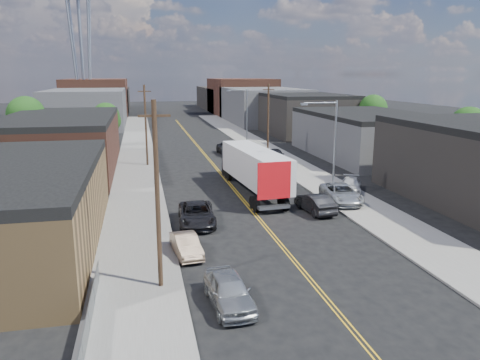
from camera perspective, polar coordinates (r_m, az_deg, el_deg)
name	(u,v)px	position (r m, az deg, el deg)	size (l,w,h in m)	color
ground	(198,146)	(74.96, -5.14, 4.11)	(260.00, 260.00, 0.00)	black
centerline	(212,163)	(60.31, -3.39, 2.03)	(0.32, 120.00, 0.01)	gold
sidewalk_left	(137,166)	(59.64, -12.45, 1.70)	(5.00, 140.00, 0.15)	slate
sidewalk_right	(283,160)	(62.41, 5.27, 2.43)	(5.00, 140.00, 0.15)	slate
warehouse_tan	(0,208)	(33.92, -27.24, -3.03)	(12.00, 22.00, 5.60)	brown
warehouse_brown	(62,143)	(58.83, -20.92, 4.19)	(12.00, 26.00, 6.60)	#4E2A1F
industrial_right_b	(368,134)	(67.62, 15.28, 5.38)	(14.00, 24.00, 6.10)	#373739
industrial_right_c	(304,114)	(91.30, 7.82, 7.98)	(14.00, 22.00, 7.60)	black
skyline_left_a	(88,108)	(109.39, -18.08, 8.36)	(16.00, 30.00, 8.00)	#373739
skyline_right_a	(263,105)	(112.60, 2.85, 9.07)	(16.00, 30.00, 8.00)	#373739
skyline_left_b	(97,98)	(134.19, -17.06, 9.55)	(16.00, 26.00, 10.00)	#4E2A1F
skyline_right_b	(241,96)	(136.82, 0.12, 10.15)	(16.00, 26.00, 10.00)	#4E2A1F
skyline_left_c	(102,100)	(154.18, -16.43, 9.38)	(16.00, 40.00, 7.00)	black
skyline_right_c	(228,98)	(156.47, -1.45, 9.93)	(16.00, 40.00, 7.00)	black
streetlight_near	(331,142)	(42.38, 11.00, 4.55)	(3.39, 0.25, 9.00)	gray
streetlight_far	(245,112)	(75.64, 0.56, 8.30)	(3.39, 0.25, 9.00)	gray
utility_pole_left_near	(157,195)	(24.36, -10.04, -1.85)	(1.60, 0.26, 10.00)	black
utility_pole_left_far	(146,125)	(58.90, -11.41, 6.60)	(1.60, 0.26, 10.00)	black
utility_pole_right	(268,120)	(64.21, 3.45, 7.31)	(1.60, 0.26, 10.00)	black
chainlink_fence	(82,353)	(20.24, -18.66, -19.37)	(0.05, 16.00, 1.22)	slate
tree_left_mid	(27,117)	(70.45, -24.56, 6.95)	(5.10, 5.04, 8.37)	black
tree_left_far	(106,118)	(76.04, -15.97, 7.26)	(4.35, 4.20, 6.97)	black
tree_right_near	(468,128)	(63.38, 26.07, 5.73)	(4.60, 4.48, 7.44)	black
tree_right_far	(373,111)	(83.48, 15.93, 8.13)	(4.85, 4.76, 7.91)	black
semi_truck	(251,166)	(45.65, 1.32, 1.73)	(3.88, 16.79, 4.35)	silver
car_left_a	(229,291)	(23.65, -1.37, -13.32)	(1.91, 4.75, 1.62)	#96999B
car_left_b	(186,245)	(29.98, -6.58, -7.90)	(1.42, 4.06, 1.34)	#79634F
car_left_c	(197,214)	(35.83, -5.32, -4.16)	(2.68, 5.81, 1.62)	black
car_right_oncoming	(315,203)	(39.26, 9.14, -2.78)	(1.69, 4.86, 1.60)	black
car_right_lot_a	(341,193)	(42.21, 12.23, -1.60)	(2.66, 5.78, 1.61)	#B4B7BA
car_right_lot_b	(351,185)	(46.12, 13.36, -0.62)	(1.85, 4.56, 1.32)	#B6B6B6
car_right_lot_c	(276,155)	(60.98, 4.39, 3.06)	(1.94, 4.81, 1.64)	black
car_ahead_truck	(229,149)	(66.97, -1.39, 3.83)	(2.72, 5.91, 1.64)	black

